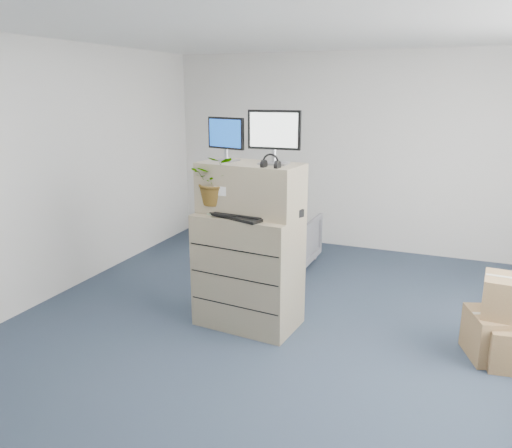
% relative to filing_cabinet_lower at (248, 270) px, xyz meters
% --- Properties ---
extents(ground, '(7.00, 7.00, 0.00)m').
position_rel_filing_cabinet_lower_xyz_m(ground, '(0.68, -0.58, -0.56)').
color(ground, '#222D3E').
rests_on(ground, ground).
extents(wall_back, '(6.00, 0.02, 2.80)m').
position_rel_filing_cabinet_lower_xyz_m(wall_back, '(0.68, 2.93, 0.84)').
color(wall_back, beige).
rests_on(wall_back, ground).
extents(filing_cabinet_lower, '(1.02, 0.68, 1.13)m').
position_rel_filing_cabinet_lower_xyz_m(filing_cabinet_lower, '(0.00, 0.00, 0.00)').
color(filing_cabinet_lower, tan).
rests_on(filing_cabinet_lower, ground).
extents(filing_cabinet_upper, '(1.01, 0.58, 0.48)m').
position_rel_filing_cabinet_lower_xyz_m(filing_cabinet_upper, '(0.01, 0.05, 0.81)').
color(filing_cabinet_upper, tan).
rests_on(filing_cabinet_upper, filing_cabinet_lower).
extents(monitor_left, '(0.41, 0.21, 0.41)m').
position_rel_filing_cabinet_lower_xyz_m(monitor_left, '(-0.27, 0.10, 1.28)').
color(monitor_left, '#99999E').
rests_on(monitor_left, filing_cabinet_upper).
extents(monitor_right, '(0.50, 0.20, 0.49)m').
position_rel_filing_cabinet_lower_xyz_m(monitor_right, '(0.23, 0.06, 1.32)').
color(monitor_right, '#99999E').
rests_on(monitor_right, filing_cabinet_upper).
extents(headphones, '(0.16, 0.03, 0.16)m').
position_rel_filing_cabinet_lower_xyz_m(headphones, '(0.28, -0.14, 1.09)').
color(headphones, black).
rests_on(headphones, filing_cabinet_upper).
extents(keyboard, '(0.59, 0.40, 0.03)m').
position_rel_filing_cabinet_lower_xyz_m(keyboard, '(-0.03, -0.15, 0.58)').
color(keyboard, black).
rests_on(keyboard, filing_cabinet_lower).
extents(mouse, '(0.11, 0.07, 0.03)m').
position_rel_filing_cabinet_lower_xyz_m(mouse, '(0.33, -0.12, 0.58)').
color(mouse, silver).
rests_on(mouse, filing_cabinet_lower).
extents(water_bottle, '(0.08, 0.08, 0.28)m').
position_rel_filing_cabinet_lower_xyz_m(water_bottle, '(0.11, 0.08, 0.71)').
color(water_bottle, gray).
rests_on(water_bottle, filing_cabinet_lower).
extents(phone_dock, '(0.08, 0.07, 0.16)m').
position_rel_filing_cabinet_lower_xyz_m(phone_dock, '(-0.07, 0.07, 0.62)').
color(phone_dock, silver).
rests_on(phone_dock, filing_cabinet_lower).
extents(external_drive, '(0.29, 0.27, 0.07)m').
position_rel_filing_cabinet_lower_xyz_m(external_drive, '(0.37, 0.08, 0.60)').
color(external_drive, black).
rests_on(external_drive, filing_cabinet_lower).
extents(tissue_box, '(0.28, 0.15, 0.10)m').
position_rel_filing_cabinet_lower_xyz_m(tissue_box, '(0.30, 0.06, 0.69)').
color(tissue_box, '#3C80CC').
rests_on(tissue_box, external_drive).
extents(potted_plant, '(0.55, 0.58, 0.45)m').
position_rel_filing_cabinet_lower_xyz_m(potted_plant, '(-0.30, -0.07, 0.82)').
color(potted_plant, '#A1B793').
rests_on(potted_plant, filing_cabinet_lower).
extents(office_chair, '(0.73, 0.69, 0.74)m').
position_rel_filing_cabinet_lower_xyz_m(office_chair, '(-0.19, 1.88, -0.20)').
color(office_chair, slate).
rests_on(office_chair, ground).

